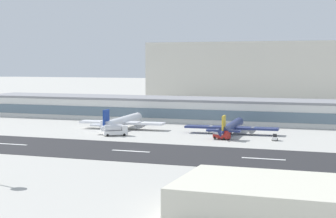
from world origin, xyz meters
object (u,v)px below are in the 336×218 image
service_box_truck_1 (222,134)px  foreground_hangar (283,199)px  airliner_gold_tail_gate_1 (231,127)px  service_baggage_tug_0 (275,137)px  distant_hotel_block (253,74)px  airliner_navy_tail_gate_0 (121,122)px  terminal_building (198,110)px  service_fuel_truck_2 (116,130)px

service_box_truck_1 → foreground_hangar: foreground_hangar is taller
airliner_gold_tail_gate_1 → service_baggage_tug_0: (17.71, -11.00, -1.56)m
distant_hotel_block → service_box_truck_1: 152.99m
airliner_gold_tail_gate_1 → foreground_hangar: 108.98m
service_baggage_tug_0 → foreground_hangar: size_ratio=0.09×
airliner_navy_tail_gate_0 → service_baggage_tug_0: size_ratio=12.90×
terminal_building → distant_hotel_block: bearing=86.8°
service_baggage_tug_0 → foreground_hangar: foreground_hangar is taller
airliner_gold_tail_gate_1 → service_baggage_tug_0: 20.91m
service_fuel_truck_2 → foreground_hangar: 111.46m
airliner_navy_tail_gate_0 → service_fuel_truck_2: airliner_navy_tail_gate_0 is taller
airliner_navy_tail_gate_0 → foreground_hangar: 129.61m
airliner_gold_tail_gate_1 → service_fuel_truck_2: (-37.77, -18.19, -0.57)m
airliner_gold_tail_gate_1 → foreground_hangar: size_ratio=1.07×
service_baggage_tug_0 → service_box_truck_1: bearing=93.5°
airliner_gold_tail_gate_1 → service_fuel_truck_2: 41.93m
service_fuel_truck_2 → foreground_hangar: foreground_hangar is taller
terminal_building → service_box_truck_1: (24.54, -54.20, -3.35)m
service_baggage_tug_0 → service_fuel_truck_2: service_fuel_truck_2 is taller
distant_hotel_block → service_fuel_truck_2: bearing=-96.9°
service_baggage_tug_0 → service_fuel_truck_2: bearing=90.4°
service_baggage_tug_0 → distant_hotel_block: bearing=7.0°
service_box_truck_1 → foreground_hangar: bearing=-43.0°
service_box_truck_1 → foreground_hangar: size_ratio=0.18×
foreground_hangar → airliner_navy_tail_gate_0: bearing=126.9°
service_fuel_truck_2 → terminal_building: bearing=44.0°
airliner_gold_tail_gate_1 → service_baggage_tug_0: airliner_gold_tail_gate_1 is taller
terminal_building → airliner_gold_tail_gate_1: bearing=-58.6°
airliner_gold_tail_gate_1 → service_box_truck_1: size_ratio=6.08×
service_box_truck_1 → distant_hotel_block: bearing=123.5°
service_fuel_truck_2 → foreground_hangar: (71.62, -85.40, 0.82)m
service_baggage_tug_0 → service_fuel_truck_2: size_ratio=0.39×
terminal_building → foreground_hangar: size_ratio=5.78×
terminal_building → service_fuel_truck_2: terminal_building is taller
airliner_navy_tail_gate_0 → service_baggage_tug_0: bearing=-104.8°
airliner_navy_tail_gate_0 → service_fuel_truck_2: 19.31m
airliner_navy_tail_gate_0 → service_baggage_tug_0: (61.62, -11.10, -1.85)m
service_fuel_truck_2 → foreground_hangar: size_ratio=0.23×
foreground_hangar → terminal_building: bearing=112.1°
distant_hotel_block → service_baggage_tug_0: (36.70, -147.57, -18.04)m
terminal_building → service_baggage_tug_0: bearing=-50.5°
airliner_gold_tail_gate_1 → service_box_truck_1: 14.26m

